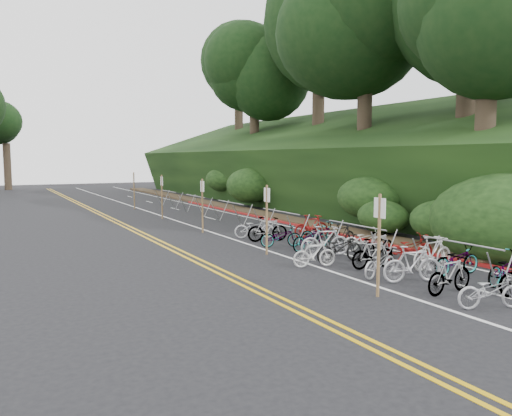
% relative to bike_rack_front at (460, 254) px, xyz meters
% --- Properties ---
extents(ground, '(120.00, 120.00, 0.00)m').
position_rel_bike_rack_front_xyz_m(ground, '(-3.26, 1.12, -0.83)').
color(ground, black).
rests_on(ground, ground).
extents(road_markings, '(7.47, 80.00, 0.01)m').
position_rel_bike_rack_front_xyz_m(road_markings, '(-2.63, 11.21, -0.82)').
color(road_markings, gold).
rests_on(road_markings, ground).
extents(red_curb, '(0.25, 28.00, 0.10)m').
position_rel_bike_rack_front_xyz_m(red_curb, '(2.44, 13.12, -0.78)').
color(red_curb, maroon).
rests_on(red_curb, ground).
extents(embankment, '(14.30, 48.14, 9.11)m').
position_rel_bike_rack_front_xyz_m(embankment, '(9.70, 20.16, 1.74)').
color(embankment, black).
rests_on(embankment, ground).
extents(tree_cluster, '(32.38, 53.98, 18.25)m').
position_rel_bike_rack_front_xyz_m(tree_cluster, '(6.50, 23.15, 10.57)').
color(tree_cluster, '#2D2319').
rests_on(tree_cluster, ground).
extents(bike_rack_front, '(1.13, 2.65, 1.15)m').
position_rel_bike_rack_front_xyz_m(bike_rack_front, '(0.00, 0.00, 0.00)').
color(bike_rack_front, gray).
rests_on(bike_rack_front, ground).
extents(bike_racks_rest, '(1.14, 23.00, 1.17)m').
position_rel_bike_rack_front_xyz_m(bike_racks_rest, '(-0.26, 14.12, 0.03)').
color(bike_racks_rest, gray).
rests_on(bike_racks_rest, ground).
extents(signpost_near, '(0.08, 0.40, 2.58)m').
position_rel_bike_rack_front_xyz_m(signpost_near, '(-2.93, 0.05, 0.65)').
color(signpost_near, brown).
rests_on(signpost_near, ground).
extents(signposts_rest, '(0.08, 18.40, 2.50)m').
position_rel_bike_rack_front_xyz_m(signposts_rest, '(-2.66, 15.12, 0.60)').
color(signposts_rest, brown).
rests_on(signposts_rest, ground).
extents(bike_front, '(0.71, 1.49, 0.87)m').
position_rel_bike_rack_front_xyz_m(bike_front, '(-2.36, 3.60, -0.39)').
color(bike_front, beige).
rests_on(bike_front, ground).
extents(bike_valet, '(3.35, 13.32, 1.09)m').
position_rel_bike_rack_front_xyz_m(bike_valet, '(-0.29, 3.57, -0.35)').
color(bike_valet, '#9E9EA3').
rests_on(bike_valet, ground).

